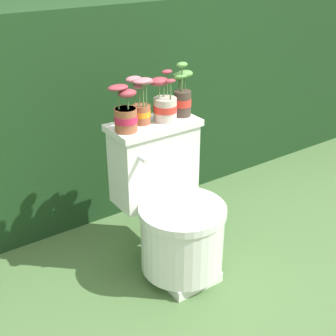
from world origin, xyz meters
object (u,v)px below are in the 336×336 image
potted_plant_left (125,114)px  potted_plant_middle (165,103)px  potted_plant_midright (182,94)px  potted_plant_midleft (141,103)px  toilet (172,211)px

potted_plant_left → potted_plant_middle: 0.22m
potted_plant_middle → potted_plant_midright: (0.11, 0.01, 0.02)m
potted_plant_midleft → potted_plant_midright: (0.22, -0.01, 0.01)m
potted_plant_left → potted_plant_middle: potted_plant_middle is taller
toilet → potted_plant_midright: (0.16, 0.15, 0.51)m
toilet → potted_plant_middle: (0.06, 0.14, 0.48)m
potted_plant_midleft → potted_plant_middle: potted_plant_middle is taller
potted_plant_left → potted_plant_midleft: (0.11, 0.04, 0.02)m
toilet → potted_plant_midleft: bearing=108.0°
potted_plant_midleft → potted_plant_middle: (0.11, -0.02, -0.02)m
potted_plant_left → toilet: bearing=-38.4°
potted_plant_middle → potted_plant_left: bearing=-175.4°
potted_plant_midright → toilet: bearing=-137.4°
potted_plant_left → potted_plant_middle: (0.22, 0.02, 0.00)m
potted_plant_midleft → potted_plant_middle: size_ratio=0.97×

